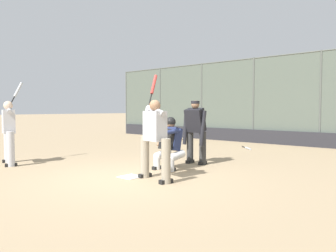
{
  "coord_description": "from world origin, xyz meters",
  "views": [
    {
      "loc": [
        -5.1,
        4.67,
        1.44
      ],
      "look_at": [
        -0.18,
        -1.0,
        1.05
      ],
      "focal_mm": 35.0,
      "sensor_mm": 36.0,
      "label": 1
    }
  ],
  "objects_px": {
    "catcher_behind_plate": "(169,142)",
    "batter_on_deck": "(9,130)",
    "spare_bat_by_padding": "(247,148)",
    "spare_bat_near_backstop": "(179,139)",
    "umpire_home": "(195,130)",
    "batter_at_plate": "(155,137)"
  },
  "relations": [
    {
      "from": "batter_on_deck",
      "to": "spare_bat_near_backstop",
      "type": "bearing_deg",
      "value": -66.32
    },
    {
      "from": "batter_at_plate",
      "to": "batter_on_deck",
      "type": "distance_m",
      "value": 4.3
    },
    {
      "from": "batter_on_deck",
      "to": "spare_bat_by_padding",
      "type": "distance_m",
      "value": 7.75
    },
    {
      "from": "umpire_home",
      "to": "spare_bat_near_backstop",
      "type": "relative_size",
      "value": 2.11
    },
    {
      "from": "batter_on_deck",
      "to": "spare_bat_near_backstop",
      "type": "distance_m",
      "value": 8.14
    },
    {
      "from": "batter_at_plate",
      "to": "umpire_home",
      "type": "relative_size",
      "value": 1.32
    },
    {
      "from": "batter_on_deck",
      "to": "spare_bat_by_padding",
      "type": "height_order",
      "value": "batter_on_deck"
    },
    {
      "from": "catcher_behind_plate",
      "to": "umpire_home",
      "type": "height_order",
      "value": "umpire_home"
    },
    {
      "from": "catcher_behind_plate",
      "to": "batter_on_deck",
      "type": "height_order",
      "value": "batter_on_deck"
    },
    {
      "from": "umpire_home",
      "to": "batter_on_deck",
      "type": "xyz_separation_m",
      "value": [
        3.62,
        3.22,
        0.01
      ]
    },
    {
      "from": "catcher_behind_plate",
      "to": "spare_bat_near_backstop",
      "type": "xyz_separation_m",
      "value": [
        4.44,
        -5.87,
        -0.62
      ]
    },
    {
      "from": "spare_bat_by_padding",
      "to": "batter_at_plate",
      "type": "bearing_deg",
      "value": -36.23
    },
    {
      "from": "batter_at_plate",
      "to": "spare_bat_by_padding",
      "type": "bearing_deg",
      "value": -69.17
    },
    {
      "from": "batter_at_plate",
      "to": "catcher_behind_plate",
      "type": "relative_size",
      "value": 1.75
    },
    {
      "from": "umpire_home",
      "to": "spare_bat_near_backstop",
      "type": "bearing_deg",
      "value": -52.03
    },
    {
      "from": "spare_bat_by_padding",
      "to": "spare_bat_near_backstop",
      "type": "bearing_deg",
      "value": -150.27
    },
    {
      "from": "catcher_behind_plate",
      "to": "spare_bat_near_backstop",
      "type": "distance_m",
      "value": 7.39
    },
    {
      "from": "batter_on_deck",
      "to": "spare_bat_by_padding",
      "type": "xyz_separation_m",
      "value": [
        -3.14,
        -7.04,
        -0.86
      ]
    },
    {
      "from": "catcher_behind_plate",
      "to": "umpire_home",
      "type": "bearing_deg",
      "value": -92.44
    },
    {
      "from": "batter_on_deck",
      "to": "spare_bat_near_backstop",
      "type": "height_order",
      "value": "batter_on_deck"
    },
    {
      "from": "batter_on_deck",
      "to": "spare_bat_by_padding",
      "type": "bearing_deg",
      "value": -96.37
    },
    {
      "from": "batter_at_plate",
      "to": "umpire_home",
      "type": "bearing_deg",
      "value": -64.62
    }
  ]
}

